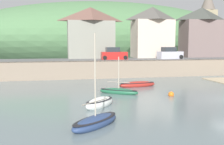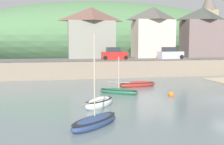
% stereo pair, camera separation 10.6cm
% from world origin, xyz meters
% --- Properties ---
extents(quay_seawall, '(48.00, 9.40, 2.40)m').
position_xyz_m(quay_seawall, '(0.00, 17.50, 1.36)').
color(quay_seawall, gray).
rests_on(quay_seawall, ground).
extents(hillside_backdrop, '(80.00, 44.00, 19.32)m').
position_xyz_m(hillside_backdrop, '(-1.16, 55.20, 6.76)').
color(hillside_backdrop, '#4E784B').
rests_on(hillside_backdrop, ground).
extents(waterfront_building_left, '(8.18, 4.35, 8.71)m').
position_xyz_m(waterfront_building_left, '(-9.13, 25.20, 6.85)').
color(waterfront_building_left, gray).
rests_on(waterfront_building_left, ground).
extents(waterfront_building_centre, '(7.16, 5.00, 9.08)m').
position_xyz_m(waterfront_building_centre, '(2.07, 25.20, 7.03)').
color(waterfront_building_centre, beige).
rests_on(waterfront_building_centre, ground).
extents(waterfront_building_right, '(7.61, 4.41, 9.24)m').
position_xyz_m(waterfront_building_right, '(11.84, 25.20, 7.12)').
color(waterfront_building_right, '#705F5C').
rests_on(waterfront_building_right, ground).
extents(church_with_spire, '(3.00, 3.00, 13.39)m').
position_xyz_m(church_with_spire, '(15.49, 29.20, 9.29)').
color(church_with_spire, gray).
rests_on(church_with_spire, ground).
extents(dinghy_open_wooden, '(3.85, 2.93, 3.79)m').
position_xyz_m(dinghy_open_wooden, '(-8.93, 4.69, 0.24)').
color(dinghy_open_wooden, '#215D3E').
rests_on(dinghy_open_wooden, ground).
extents(sailboat_blue_trim, '(3.06, 3.06, 0.97)m').
position_xyz_m(sailboat_blue_trim, '(-11.60, -0.21, 0.30)').
color(sailboat_blue_trim, white).
rests_on(sailboat_blue_trim, ground).
extents(sailboat_white_hull, '(4.53, 1.71, 0.79)m').
position_xyz_m(sailboat_white_hull, '(-5.86, 8.40, 0.24)').
color(sailboat_white_hull, '#A32720').
rests_on(sailboat_white_hull, ground).
extents(sailboat_far_left, '(3.69, 3.54, 5.69)m').
position_xyz_m(sailboat_far_left, '(-12.59, -4.92, 0.28)').
color(sailboat_far_left, navy).
rests_on(sailboat_far_left, ground).
extents(parked_car_near_slipway, '(4.12, 1.82, 1.95)m').
position_xyz_m(parked_car_near_slipway, '(-6.01, 20.70, 3.20)').
color(parked_car_near_slipway, red).
rests_on(parked_car_near_slipway, ground).
extents(parked_car_by_wall, '(4.26, 2.12, 1.95)m').
position_xyz_m(parked_car_by_wall, '(3.56, 20.70, 3.20)').
color(parked_car_by_wall, '#B0B1C0').
rests_on(parked_car_by_wall, ground).
extents(mooring_buoy, '(0.53, 0.53, 0.53)m').
position_xyz_m(mooring_buoy, '(-4.36, 2.55, 0.16)').
color(mooring_buoy, orange).
rests_on(mooring_buoy, ground).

